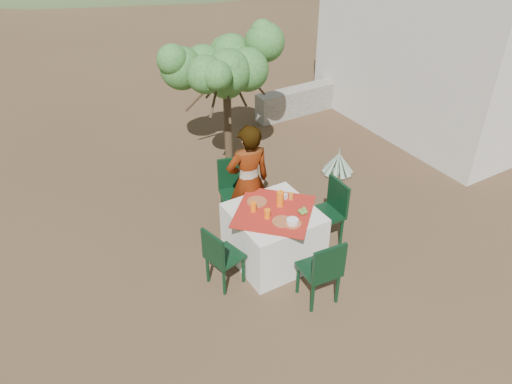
{
  "coord_description": "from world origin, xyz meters",
  "views": [
    {
      "loc": [
        -2.38,
        -4.36,
        4.44
      ],
      "look_at": [
        0.36,
        0.25,
        0.83
      ],
      "focal_mm": 35.0,
      "sensor_mm": 36.0,
      "label": 1
    }
  ],
  "objects_px": {
    "table": "(273,235)",
    "person": "(248,182)",
    "agave": "(338,163)",
    "guesthouse": "(453,44)",
    "chair_far": "(236,188)",
    "chair_near": "(323,270)",
    "shrub_tree": "(228,72)",
    "chair_right": "(330,209)",
    "chair_left": "(220,256)",
    "juice_pitcher": "(280,199)"
  },
  "relations": [
    {
      "from": "chair_near",
      "to": "chair_left",
      "type": "relative_size",
      "value": 1.09
    },
    {
      "from": "chair_near",
      "to": "agave",
      "type": "distance_m",
      "value": 3.0
    },
    {
      "from": "chair_right",
      "to": "table",
      "type": "bearing_deg",
      "value": -91.92
    },
    {
      "from": "chair_right",
      "to": "agave",
      "type": "height_order",
      "value": "chair_right"
    },
    {
      "from": "chair_far",
      "to": "shrub_tree",
      "type": "distance_m",
      "value": 2.02
    },
    {
      "from": "chair_near",
      "to": "guesthouse",
      "type": "xyz_separation_m",
      "value": [
        5.16,
        2.9,
        0.99
      ]
    },
    {
      "from": "chair_right",
      "to": "shrub_tree",
      "type": "xyz_separation_m",
      "value": [
        -0.13,
        2.6,
        1.11
      ]
    },
    {
      "from": "chair_far",
      "to": "chair_near",
      "type": "height_order",
      "value": "chair_far"
    },
    {
      "from": "juice_pitcher",
      "to": "guesthouse",
      "type": "bearing_deg",
      "value": 20.3
    },
    {
      "from": "shrub_tree",
      "to": "chair_near",
      "type": "bearing_deg",
      "value": -100.8
    },
    {
      "from": "shrub_tree",
      "to": "juice_pitcher",
      "type": "relative_size",
      "value": 10.1
    },
    {
      "from": "chair_near",
      "to": "agave",
      "type": "xyz_separation_m",
      "value": [
        2.01,
        2.2,
        -0.32
      ]
    },
    {
      "from": "chair_left",
      "to": "person",
      "type": "bearing_deg",
      "value": -60.95
    },
    {
      "from": "chair_near",
      "to": "person",
      "type": "bearing_deg",
      "value": -82.69
    },
    {
      "from": "agave",
      "to": "guesthouse",
      "type": "relative_size",
      "value": 0.13
    },
    {
      "from": "chair_near",
      "to": "juice_pitcher",
      "type": "relative_size",
      "value": 4.49
    },
    {
      "from": "chair_near",
      "to": "person",
      "type": "xyz_separation_m",
      "value": [
        -0.06,
        1.61,
        0.33
      ]
    },
    {
      "from": "chair_far",
      "to": "shrub_tree",
      "type": "height_order",
      "value": "shrub_tree"
    },
    {
      "from": "table",
      "to": "chair_right",
      "type": "relative_size",
      "value": 1.4
    },
    {
      "from": "chair_right",
      "to": "person",
      "type": "bearing_deg",
      "value": -127.58
    },
    {
      "from": "chair_near",
      "to": "guesthouse",
      "type": "height_order",
      "value": "guesthouse"
    },
    {
      "from": "chair_far",
      "to": "guesthouse",
      "type": "xyz_separation_m",
      "value": [
        5.23,
        0.96,
        0.96
      ]
    },
    {
      "from": "agave",
      "to": "person",
      "type": "bearing_deg",
      "value": -163.93
    },
    {
      "from": "person",
      "to": "agave",
      "type": "height_order",
      "value": "person"
    },
    {
      "from": "chair_near",
      "to": "shrub_tree",
      "type": "height_order",
      "value": "shrub_tree"
    },
    {
      "from": "person",
      "to": "agave",
      "type": "xyz_separation_m",
      "value": [
        2.07,
        0.6,
        -0.65
      ]
    },
    {
      "from": "chair_right",
      "to": "juice_pitcher",
      "type": "xyz_separation_m",
      "value": [
        -0.72,
        0.13,
        0.35
      ]
    },
    {
      "from": "table",
      "to": "person",
      "type": "relative_size",
      "value": 0.78
    },
    {
      "from": "agave",
      "to": "chair_right",
      "type": "bearing_deg",
      "value": -132.86
    },
    {
      "from": "table",
      "to": "chair_right",
      "type": "bearing_deg",
      "value": -4.68
    },
    {
      "from": "table",
      "to": "chair_far",
      "type": "bearing_deg",
      "value": 90.48
    },
    {
      "from": "person",
      "to": "guesthouse",
      "type": "distance_m",
      "value": 5.41
    },
    {
      "from": "table",
      "to": "shrub_tree",
      "type": "bearing_deg",
      "value": 74.0
    },
    {
      "from": "chair_left",
      "to": "agave",
      "type": "xyz_separation_m",
      "value": [
        2.9,
        1.35,
        -0.28
      ]
    },
    {
      "from": "chair_left",
      "to": "person",
      "type": "distance_m",
      "value": 1.17
    },
    {
      "from": "chair_far",
      "to": "chair_right",
      "type": "xyz_separation_m",
      "value": [
        0.86,
        -1.06,
        -0.02
      ]
    },
    {
      "from": "chair_left",
      "to": "shrub_tree",
      "type": "relative_size",
      "value": 0.41
    },
    {
      "from": "chair_right",
      "to": "shrub_tree",
      "type": "bearing_deg",
      "value": -174.46
    },
    {
      "from": "chair_left",
      "to": "shrub_tree",
      "type": "bearing_deg",
      "value": -43.65
    },
    {
      "from": "agave",
      "to": "guesthouse",
      "type": "height_order",
      "value": "guesthouse"
    },
    {
      "from": "shrub_tree",
      "to": "agave",
      "type": "height_order",
      "value": "shrub_tree"
    },
    {
      "from": "person",
      "to": "agave",
      "type": "bearing_deg",
      "value": -156.31
    },
    {
      "from": "chair_near",
      "to": "juice_pitcher",
      "type": "xyz_separation_m",
      "value": [
        0.07,
        1.02,
        0.36
      ]
    },
    {
      "from": "agave",
      "to": "chair_far",
      "type": "bearing_deg",
      "value": -172.98
    },
    {
      "from": "juice_pitcher",
      "to": "shrub_tree",
      "type": "bearing_deg",
      "value": 76.38
    },
    {
      "from": "shrub_tree",
      "to": "guesthouse",
      "type": "height_order",
      "value": "guesthouse"
    },
    {
      "from": "shrub_tree",
      "to": "agave",
      "type": "relative_size",
      "value": 3.67
    },
    {
      "from": "juice_pitcher",
      "to": "person",
      "type": "bearing_deg",
      "value": 101.83
    },
    {
      "from": "table",
      "to": "chair_far",
      "type": "relative_size",
      "value": 1.34
    },
    {
      "from": "table",
      "to": "guesthouse",
      "type": "height_order",
      "value": "guesthouse"
    }
  ]
}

